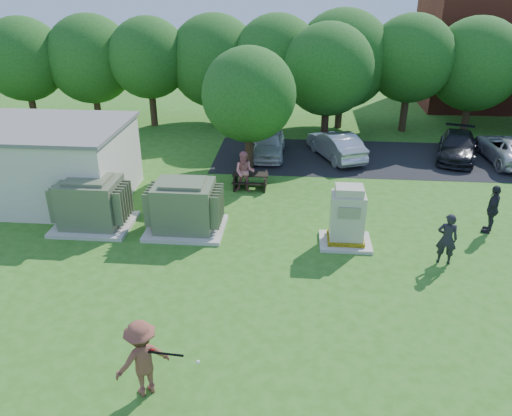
# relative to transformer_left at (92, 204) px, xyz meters

# --- Properties ---
(ground) EXTENTS (120.00, 120.00, 0.00)m
(ground) POSITION_rel_transformer_left_xyz_m (6.50, -4.50, -0.97)
(ground) COLOR #2D6619
(ground) RESTS_ON ground
(service_building) EXTENTS (10.00, 5.00, 3.20)m
(service_building) POSITION_rel_transformer_left_xyz_m (-4.50, 2.50, 0.63)
(service_building) COLOR beige
(service_building) RESTS_ON ground
(service_building_roof) EXTENTS (10.20, 5.20, 0.15)m
(service_building_roof) POSITION_rel_transformer_left_xyz_m (-4.50, 2.50, 2.31)
(service_building_roof) COLOR slate
(service_building_roof) RESTS_ON service_building
(parking_strip) EXTENTS (20.00, 6.00, 0.01)m
(parking_strip) POSITION_rel_transformer_left_xyz_m (13.50, 9.00, -0.96)
(parking_strip) COLOR #232326
(parking_strip) RESTS_ON ground
(transformer_left) EXTENTS (3.00, 2.40, 2.07)m
(transformer_left) POSITION_rel_transformer_left_xyz_m (0.00, 0.00, 0.00)
(transformer_left) COLOR beige
(transformer_left) RESTS_ON ground
(transformer_right) EXTENTS (3.00, 2.40, 2.07)m
(transformer_right) POSITION_rel_transformer_left_xyz_m (3.70, 0.00, 0.00)
(transformer_right) COLOR beige
(transformer_right) RESTS_ON ground
(generator_cabinet) EXTENTS (1.90, 1.55, 2.31)m
(generator_cabinet) POSITION_rel_transformer_left_xyz_m (9.84, -0.56, 0.04)
(generator_cabinet) COLOR beige
(generator_cabinet) RESTS_ON ground
(picnic_table) EXTENTS (1.62, 1.22, 0.69)m
(picnic_table) POSITION_rel_transformer_left_xyz_m (5.81, 4.43, -0.54)
(picnic_table) COLOR black
(picnic_table) RESTS_ON ground
(batter) EXTENTS (1.51, 1.38, 2.04)m
(batter) POSITION_rel_transformer_left_xyz_m (4.51, -8.29, 0.05)
(batter) COLOR brown
(batter) RESTS_ON ground
(person_by_generator) EXTENTS (0.76, 0.58, 1.88)m
(person_by_generator) POSITION_rel_transformer_left_xyz_m (13.15, -1.61, -0.03)
(person_by_generator) COLOR black
(person_by_generator) RESTS_ON ground
(person_at_picnic) EXTENTS (0.95, 0.75, 1.91)m
(person_at_picnic) POSITION_rel_transformer_left_xyz_m (5.59, 3.97, -0.02)
(person_at_picnic) COLOR #C46770
(person_at_picnic) RESTS_ON ground
(person_walking_right) EXTENTS (0.97, 1.23, 1.94)m
(person_walking_right) POSITION_rel_transformer_left_xyz_m (15.47, 0.88, 0.00)
(person_walking_right) COLOR #28272C
(person_walking_right) RESTS_ON ground
(car_white) EXTENTS (1.68, 4.14, 1.41)m
(car_white) POSITION_rel_transformer_left_xyz_m (6.38, 8.91, -0.27)
(car_white) COLOR silver
(car_white) RESTS_ON ground
(car_silver_a) EXTENTS (3.17, 4.66, 1.46)m
(car_silver_a) POSITION_rel_transformer_left_xyz_m (10.00, 8.92, -0.24)
(car_silver_a) COLOR silver
(car_silver_a) RESTS_ON ground
(car_dark) EXTENTS (3.14, 4.96, 1.34)m
(car_dark) POSITION_rel_transformer_left_xyz_m (16.51, 9.45, -0.30)
(car_dark) COLOR black
(car_dark) RESTS_ON ground
(car_silver_b) EXTENTS (2.48, 5.06, 1.38)m
(car_silver_b) POSITION_rel_transformer_left_xyz_m (19.08, 9.21, -0.28)
(car_silver_b) COLOR silver
(car_silver_b) RESTS_ON ground
(batting_equipment) EXTENTS (1.29, 0.19, 0.25)m
(batting_equipment) POSITION_rel_transformer_left_xyz_m (5.17, -8.41, 0.34)
(batting_equipment) COLOR black
(batting_equipment) RESTS_ON ground
(tree_row) EXTENTS (41.30, 13.30, 7.30)m
(tree_row) POSITION_rel_transformer_left_xyz_m (8.25, 14.00, 3.18)
(tree_row) COLOR #47301E
(tree_row) RESTS_ON ground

